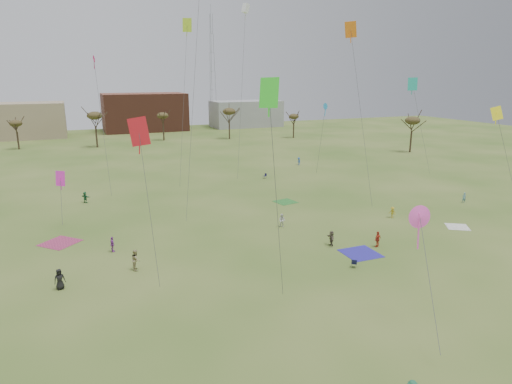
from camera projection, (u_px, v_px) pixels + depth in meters
name	position (u px, v px, depth m)	size (l,w,h in m)	color
ground	(310.00, 287.00, 37.68)	(260.00, 260.00, 0.00)	#385A1C
spectator_fore_a	(378.00, 239.00, 46.45)	(1.00, 0.41, 1.70)	red
spectator_fore_b	(136.00, 260.00, 40.94)	(0.95, 0.74, 1.96)	#9C9163
spectator_fore_c	(331.00, 238.00, 46.80)	(1.52, 0.48, 1.63)	brown
flyer_mid_a	(60.00, 279.00, 37.17)	(0.89, 0.58, 1.82)	black
flyer_mid_b	(392.00, 212.00, 56.09)	(0.92, 0.53, 1.43)	#B19721
flyer_mid_c	(464.00, 198.00, 62.80)	(0.53, 0.35, 1.46)	#6193A2
spectator_mid_d	(112.00, 244.00, 45.14)	(0.94, 0.39, 1.61)	purple
spectator_mid_e	(282.00, 221.00, 52.62)	(0.77, 0.60, 1.59)	silver
flyer_far_a	(85.00, 197.00, 62.68)	(1.48, 0.47, 1.60)	#216337
flyer_far_c	(299.00, 161.00, 89.39)	(0.99, 0.57, 1.53)	#214898
blanket_blue	(361.00, 253.00, 44.90)	(3.45, 3.45, 0.03)	#2C26A5
blanket_cream	(457.00, 227.00, 52.79)	(2.48, 2.48, 0.03)	white
blanket_plum	(60.00, 243.00, 47.75)	(3.42, 3.42, 0.03)	#9F315A
blanket_olive	(285.00, 202.00, 63.28)	(2.76, 2.76, 0.03)	#2C7B2D
camp_chair_center	(354.00, 265.00, 41.56)	(0.73, 0.74, 0.87)	#16183D
camp_chair_right	(265.00, 177.00, 77.82)	(0.67, 0.64, 0.87)	#18153B
kites_aloft	(249.00, 37.00, 55.41)	(59.58, 54.18, 27.91)	red
tree_line	(138.00, 121.00, 105.57)	(117.44, 49.32, 8.91)	#3A2B1E
building_tan	(5.00, 121.00, 126.29)	(32.00, 14.00, 10.00)	#937F60
building_brick	(145.00, 112.00, 145.28)	(26.00, 16.00, 12.00)	brown
building_grey	(246.00, 114.00, 156.81)	(24.00, 12.00, 9.00)	gray
radio_tower	(212.00, 71.00, 155.64)	(1.51, 1.72, 41.00)	#9EA3A8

